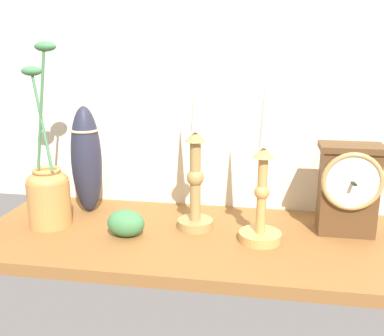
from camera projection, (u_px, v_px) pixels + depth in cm
name	position (u px, v px, depth cm)	size (l,w,h in cm)	color
ground_plane	(222.00, 242.00, 89.93)	(100.00, 36.00, 2.40)	brown
back_wall	(233.00, 67.00, 98.62)	(120.00, 2.00, 65.00)	silver
mantel_clock	(348.00, 188.00, 88.75)	(12.34, 9.82, 18.45)	brown
candlestick_tall_left	(195.00, 176.00, 90.84)	(7.53, 7.53, 34.73)	#A1824A
candlestick_tall_center	(262.00, 188.00, 84.60)	(8.37, 8.37, 35.51)	tan
brass_vase_jar	(48.00, 189.00, 93.50)	(9.09, 8.90, 38.01)	#BC8445
tall_ceramic_vase	(86.00, 159.00, 100.07)	(6.79, 6.79, 24.46)	#28293C
ivy_sprig	(126.00, 223.00, 88.96)	(7.63, 5.34, 5.52)	#3F7D49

